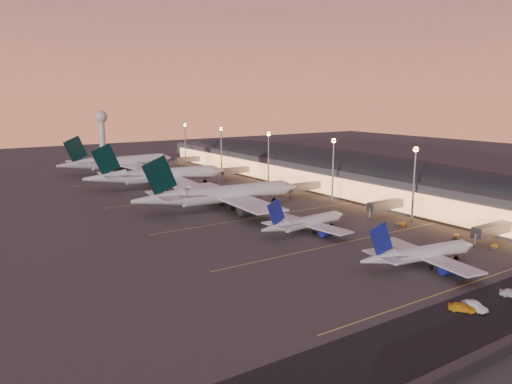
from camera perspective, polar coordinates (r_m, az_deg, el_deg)
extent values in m
plane|color=#3D3A38|center=(153.33, 8.81, -5.28)|extent=(700.00, 700.00, 0.00)
cylinder|color=silver|center=(134.91, 19.24, -6.51)|extent=(22.68, 7.29, 3.81)
cone|color=silver|center=(143.98, 22.99, -5.69)|extent=(4.16, 4.33, 3.81)
cone|color=silver|center=(124.41, 13.80, -7.44)|extent=(10.57, 5.36, 3.81)
cube|color=silver|center=(134.38, 18.88, -6.86)|extent=(11.48, 32.68, 0.42)
cylinder|color=navy|center=(140.13, 17.08, -6.57)|extent=(5.44, 3.62, 2.86)
cylinder|color=navy|center=(130.56, 21.22, -8.12)|extent=(5.44, 3.62, 2.86)
cube|color=navy|center=(123.28, 14.09, -5.22)|extent=(6.98, 1.67, 8.26)
cube|color=silver|center=(124.97, 14.25, -7.10)|extent=(5.39, 11.97, 0.27)
cylinder|color=black|center=(142.16, 21.92, -6.94)|extent=(0.35, 0.35, 1.50)
cylinder|color=black|center=(142.23, 21.92, -7.02)|extent=(1.16, 0.83, 1.07)
cylinder|color=black|center=(136.33, 17.84, -7.42)|extent=(0.35, 0.35, 1.50)
cylinder|color=black|center=(136.40, 17.83, -7.50)|extent=(1.16, 0.83, 1.07)
cylinder|color=black|center=(132.69, 19.40, -8.02)|extent=(0.35, 0.35, 1.50)
cylinder|color=black|center=(132.76, 19.39, -8.11)|extent=(1.16, 0.83, 1.07)
cylinder|color=silver|center=(159.74, 6.41, -3.33)|extent=(22.00, 5.68, 3.70)
cone|color=silver|center=(168.75, 9.43, -2.65)|extent=(3.83, 4.01, 3.70)
cone|color=silver|center=(149.10, 2.14, -4.12)|extent=(10.12, 4.59, 3.70)
cube|color=silver|center=(159.18, 6.14, -3.62)|extent=(9.14, 31.63, 0.41)
cylinder|color=navy|center=(164.69, 4.61, -3.55)|extent=(5.14, 3.21, 2.78)
cylinder|color=navy|center=(155.42, 8.11, -4.50)|extent=(5.14, 3.21, 2.78)
cube|color=navy|center=(148.26, 2.30, -2.29)|extent=(6.81, 1.17, 8.03)
cube|color=silver|center=(149.73, 2.49, -3.84)|extent=(4.52, 11.50, 0.26)
cylinder|color=black|center=(166.84, 8.60, -3.69)|extent=(0.32, 0.32, 1.46)
cylinder|color=black|center=(166.89, 8.60, -3.76)|extent=(1.09, 0.74, 1.04)
cylinder|color=black|center=(160.96, 5.29, -4.15)|extent=(0.32, 0.32, 1.46)
cylinder|color=black|center=(161.01, 5.29, -4.22)|extent=(1.09, 0.74, 1.04)
cylinder|color=black|center=(157.44, 6.61, -4.52)|extent=(0.32, 0.32, 1.46)
cylinder|color=black|center=(157.49, 6.61, -4.59)|extent=(1.09, 0.74, 1.04)
cylinder|color=silver|center=(192.05, -2.41, -0.11)|extent=(42.93, 9.10, 6.44)
cone|color=silver|center=(204.56, 3.73, 0.56)|extent=(7.26, 6.86, 6.44)
cone|color=silver|center=(179.85, -11.16, -0.80)|extent=(19.61, 7.64, 6.44)
cube|color=silver|center=(191.33, -2.96, -0.50)|extent=(16.25, 62.94, 0.71)
cylinder|color=slate|center=(204.39, -4.37, -0.40)|extent=(9.91, 5.43, 4.83)
cylinder|color=slate|center=(180.64, -0.56, -1.87)|extent=(9.91, 5.43, 4.83)
cube|color=black|center=(178.69, -10.97, 1.85)|extent=(12.74, 1.76, 14.30)
cube|color=silver|center=(180.41, -10.47, -0.42)|extent=(8.26, 22.81, 0.45)
cylinder|color=black|center=(201.74, 2.10, -0.88)|extent=(0.55, 0.55, 2.58)
cylinder|color=black|center=(201.82, 2.09, -0.99)|extent=(1.87, 1.24, 1.80)
cylinder|color=black|center=(195.36, -3.91, -1.29)|extent=(0.55, 0.55, 2.58)
cylinder|color=black|center=(195.44, -3.91, -1.40)|extent=(1.87, 1.24, 1.80)
cylinder|color=black|center=(187.50, -2.69, -1.79)|extent=(0.55, 0.55, 2.58)
cylinder|color=black|center=(187.58, -2.68, -1.90)|extent=(1.87, 1.24, 1.80)
cylinder|color=silver|center=(241.34, -9.75, 1.99)|extent=(42.74, 10.24, 6.40)
cone|color=silver|center=(250.23, -4.42, 2.43)|extent=(7.38, 7.00, 6.40)
cone|color=silver|center=(233.29, -16.91, 1.57)|extent=(19.62, 8.12, 6.40)
cube|color=silver|center=(240.87, -10.21, 1.69)|extent=(17.89, 62.75, 0.70)
cylinder|color=slate|center=(254.42, -10.87, 1.65)|extent=(9.96, 5.65, 4.80)
cylinder|color=slate|center=(228.96, -8.78, 0.71)|extent=(9.96, 5.65, 4.80)
cube|color=black|center=(232.36, -16.79, 3.60)|extent=(12.66, 2.11, 14.21)
cube|color=silver|center=(233.61, -16.37, 1.85)|extent=(8.83, 22.81, 0.45)
cylinder|color=black|center=(248.26, -5.84, 1.29)|extent=(0.56, 0.56, 2.56)
cylinder|color=black|center=(248.32, -5.84, 1.20)|extent=(1.89, 1.28, 1.79)
cylinder|color=black|center=(245.21, -10.81, 1.03)|extent=(0.56, 0.56, 2.56)
cylinder|color=black|center=(245.27, -10.81, 0.94)|extent=(1.89, 1.28, 1.79)
cylinder|color=black|center=(236.80, -10.15, 0.71)|extent=(0.56, 0.56, 2.56)
cylinder|color=black|center=(236.87, -10.14, 0.62)|extent=(1.89, 1.28, 1.79)
cylinder|color=silver|center=(295.43, -14.40, 3.41)|extent=(42.81, 11.03, 6.41)
cone|color=silver|center=(306.80, -10.27, 3.84)|extent=(7.50, 7.12, 6.41)
cone|color=silver|center=(283.48, -20.01, 2.96)|extent=(19.72, 8.47, 6.41)
cube|color=silver|center=(294.70, -14.75, 3.15)|extent=(19.04, 62.90, 0.70)
cylinder|color=slate|center=(307.80, -15.60, 3.02)|extent=(10.04, 5.83, 4.80)
cylinder|color=slate|center=(283.45, -13.29, 2.49)|extent=(10.04, 5.83, 4.80)
cube|color=black|center=(282.88, -19.93, 4.63)|extent=(12.66, 2.35, 14.22)
cube|color=silver|center=(284.16, -19.58, 3.20)|extent=(9.24, 22.91, 0.45)
cylinder|color=black|center=(304.07, -11.35, 2.89)|extent=(0.57, 0.57, 2.56)
cylinder|color=black|center=(304.12, -11.35, 2.81)|extent=(1.91, 1.31, 1.79)
cylinder|color=black|center=(298.60, -15.33, 2.57)|extent=(0.57, 0.57, 2.56)
cylinder|color=black|center=(298.65, -15.33, 2.50)|extent=(1.91, 1.31, 1.79)
cylinder|color=black|center=(290.55, -14.58, 2.39)|extent=(0.57, 0.57, 2.56)
cylinder|color=black|center=(290.61, -14.58, 2.31)|extent=(1.91, 1.31, 1.79)
cube|color=#47474C|center=(245.43, 8.09, 2.24)|extent=(40.00, 255.00, 12.00)
ellipsoid|color=black|center=(244.62, 8.13, 3.63)|extent=(39.00, 253.00, 10.92)
cube|color=#FAA25E|center=(232.71, 4.38, 1.60)|extent=(0.40, 244.80, 8.00)
cube|color=slate|center=(159.89, 25.36, -3.88)|extent=(16.00, 3.20, 3.00)
cylinder|color=gray|center=(153.81, 23.75, -5.19)|extent=(0.70, 0.70, 4.40)
cube|color=slate|center=(182.74, 14.61, -1.43)|extent=(16.00, 3.20, 3.00)
cylinder|color=gray|center=(177.44, 12.85, -2.48)|extent=(0.70, 0.70, 4.40)
cube|color=slate|center=(214.54, 5.62, 0.66)|extent=(16.00, 3.20, 3.00)
cylinder|color=gray|center=(210.05, 3.92, -0.17)|extent=(0.70, 0.70, 4.40)
cube|color=slate|center=(260.47, -2.36, 2.50)|extent=(16.00, 3.20, 3.00)
cylinder|color=gray|center=(256.78, -3.88, 1.84)|extent=(0.70, 0.70, 4.40)
cube|color=slate|center=(309.20, -7.80, 3.73)|extent=(16.00, 3.20, 3.00)
cylinder|color=gray|center=(306.10, -9.14, 3.19)|extent=(0.70, 0.70, 4.40)
cylinder|color=gray|center=(176.46, 17.58, 0.63)|extent=(0.70, 0.70, 25.00)
cube|color=gray|center=(174.77, 17.82, 4.73)|extent=(2.20, 2.20, 0.50)
sphere|color=#F1B559|center=(174.79, 17.81, 4.66)|extent=(1.80, 1.80, 1.80)
cylinder|color=gray|center=(203.39, 8.78, 2.31)|extent=(0.70, 0.70, 25.00)
cube|color=gray|center=(201.93, 8.89, 5.87)|extent=(2.20, 2.20, 0.50)
sphere|color=#F1B559|center=(201.95, 8.88, 5.81)|extent=(1.80, 1.80, 1.80)
cylinder|color=gray|center=(238.12, 1.44, 3.66)|extent=(0.70, 0.70, 25.00)
cube|color=gray|center=(236.87, 1.46, 6.71)|extent=(2.20, 2.20, 0.50)
sphere|color=#F1B559|center=(236.89, 1.45, 6.66)|extent=(1.80, 1.80, 1.80)
cylinder|color=gray|center=(275.84, -3.98, 4.62)|extent=(0.70, 0.70, 25.00)
cube|color=gray|center=(274.76, -4.01, 7.26)|extent=(2.20, 2.20, 0.50)
sphere|color=#F1B559|center=(274.77, -4.01, 7.22)|extent=(1.80, 1.80, 1.80)
cylinder|color=gray|center=(315.47, -8.08, 5.32)|extent=(0.70, 0.70, 25.00)
cube|color=gray|center=(314.52, -8.14, 7.63)|extent=(2.20, 2.20, 0.50)
sphere|color=#F1B559|center=(314.53, -8.14, 7.59)|extent=(1.80, 1.80, 1.80)
cylinder|color=silver|center=(385.20, -17.16, 6.01)|extent=(4.40, 4.40, 26.00)
sphere|color=silver|center=(384.36, -17.29, 8.23)|extent=(9.00, 9.00, 9.00)
cube|color=#D8C659|center=(125.80, 22.99, -9.67)|extent=(90.00, 0.36, 0.00)
cube|color=#D8C659|center=(149.85, 10.11, -5.70)|extent=(90.00, 0.36, 0.00)
cube|color=#D8C659|center=(179.68, 1.25, -2.76)|extent=(90.00, 0.36, 0.00)
cube|color=#D8C659|center=(217.18, -5.59, -0.42)|extent=(90.00, 0.36, 0.00)
cube|color=#D8C659|center=(266.19, -11.22, 1.50)|extent=(90.00, 0.36, 0.00)
cylinder|color=#2D2D30|center=(86.28, 22.54, -18.60)|extent=(0.12, 0.12, 2.00)
cylinder|color=#2D2D30|center=(92.41, 25.43, -16.78)|extent=(0.12, 0.12, 2.00)
cube|color=#F1AD1A|center=(157.71, 25.61, -5.61)|extent=(2.30, 1.73, 0.94)
cube|color=slate|center=(156.32, 25.44, -5.79)|extent=(1.43, 1.36, 0.68)
cylinder|color=black|center=(158.67, 25.47, -5.61)|extent=(0.40, 0.24, 0.38)
cylinder|color=black|center=(158.34, 25.91, -5.68)|extent=(0.40, 0.24, 0.38)
cylinder|color=black|center=(157.25, 25.30, -5.74)|extent=(0.40, 0.24, 0.38)
cylinder|color=black|center=(156.91, 25.75, -5.81)|extent=(0.40, 0.24, 0.38)
cube|color=#F1AD1A|center=(164.04, 21.92, -4.70)|extent=(2.55, 2.11, 1.00)
cube|color=slate|center=(162.52, 21.80, -4.89)|extent=(1.64, 1.59, 0.73)
cylinder|color=black|center=(165.02, 21.74, -4.71)|extent=(0.43, 0.31, 0.40)
cylinder|color=black|center=(164.78, 22.21, -4.76)|extent=(0.43, 0.31, 0.40)
cylinder|color=black|center=(163.46, 21.62, -4.84)|extent=(0.43, 0.31, 0.40)
cylinder|color=black|center=(163.22, 22.09, -4.90)|extent=(0.43, 0.31, 0.40)
cube|color=#F1AD1A|center=(172.90, 16.35, -3.55)|extent=(2.68, 1.89, 1.14)
cube|color=slate|center=(171.73, 15.89, -3.68)|extent=(1.63, 1.54, 0.83)
cylinder|color=black|center=(174.15, 16.41, -3.57)|extent=(0.48, 0.25, 0.45)
cylinder|color=black|center=(173.04, 16.75, -3.68)|extent=(0.48, 0.25, 0.45)
cylinder|color=black|center=(172.94, 15.95, -3.65)|extent=(0.48, 0.25, 0.45)
cylinder|color=black|center=(171.82, 16.29, -3.76)|extent=(0.48, 0.25, 0.45)
imported|color=silver|center=(111.73, 23.73, -11.85)|extent=(2.51, 5.46, 1.73)
imported|color=#F1AD1A|center=(110.19, 22.46, -12.07)|extent=(4.66, 5.44, 1.76)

